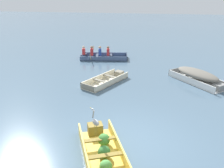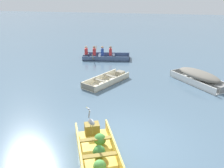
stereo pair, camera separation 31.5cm
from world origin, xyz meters
name	(u,v)px [view 2 (the right image)]	position (x,y,z in m)	size (l,w,h in m)	color
ground_plane	(123,142)	(0.00, 0.00, 0.00)	(80.00, 80.00, 0.00)	slate
dinghy_yellow_foreground	(98,149)	(-0.66, -0.72, 0.17)	(1.99, 2.86, 0.42)	#E5BC47
skiff_cream_near_moored	(108,80)	(-1.51, 5.17, 0.11)	(2.14, 2.86, 0.31)	beige
skiff_white_mid_moored	(199,76)	(3.09, 5.79, 0.37)	(2.76, 3.03, 0.65)	white
rowboat_slate_blue_with_crew	(103,56)	(-2.69, 9.47, 0.21)	(3.27, 2.42, 0.88)	#475B7F
heron_on_dinghy	(91,121)	(-0.93, -0.36, 0.88)	(0.37, 0.38, 0.84)	olive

